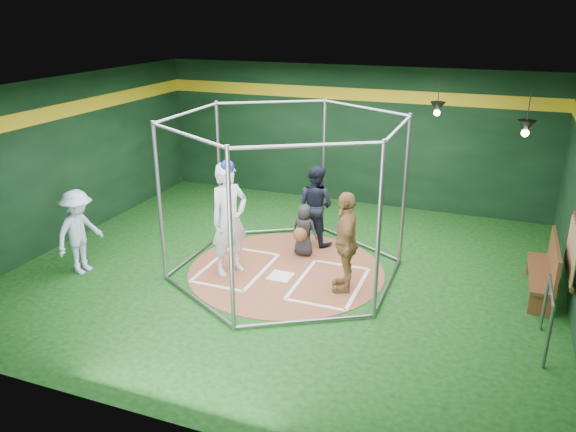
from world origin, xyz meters
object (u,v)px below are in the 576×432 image
at_px(visitor_leopard, 346,242).
at_px(umpire, 316,205).
at_px(batter_figure, 229,218).
at_px(dugout_bench, 547,268).

bearing_deg(visitor_leopard, umpire, -163.59).
distance_m(batter_figure, umpire, 2.23).
height_order(visitor_leopard, umpire, visitor_leopard).
height_order(batter_figure, umpire, batter_figure).
distance_m(batter_figure, dugout_bench, 5.75).
relative_size(umpire, dugout_bench, 0.99).
distance_m(visitor_leopard, dugout_bench, 3.56).
bearing_deg(umpire, batter_figure, 79.41).
xyz_separation_m(visitor_leopard, dugout_bench, (3.37, 1.06, -0.41)).
bearing_deg(batter_figure, visitor_leopard, 2.79).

